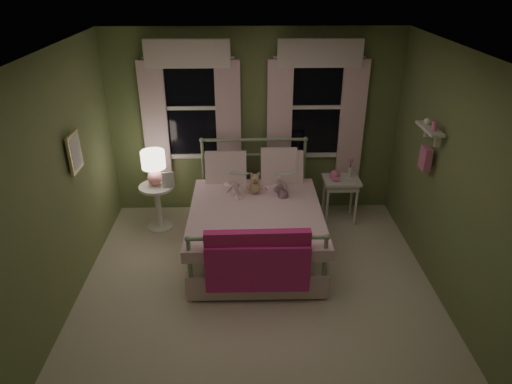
{
  "coord_description": "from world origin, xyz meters",
  "views": [
    {
      "loc": [
        -0.12,
        -3.98,
        3.32
      ],
      "look_at": [
        -0.01,
        0.6,
        1.0
      ],
      "focal_mm": 32.0,
      "sensor_mm": 36.0,
      "label": 1
    }
  ],
  "objects_px": {
    "child_left": "(233,170)",
    "nightstand_right": "(341,185)",
    "child_right": "(276,172)",
    "teddy_bear": "(255,185)",
    "bed": "(256,224)",
    "nightstand_left": "(158,201)",
    "table_lamp": "(154,165)"
  },
  "relations": [
    {
      "from": "child_left",
      "to": "child_right",
      "type": "height_order",
      "value": "child_left"
    },
    {
      "from": "table_lamp",
      "to": "child_left",
      "type": "bearing_deg",
      "value": -7.78
    },
    {
      "from": "nightstand_left",
      "to": "bed",
      "type": "bearing_deg",
      "value": -23.49
    },
    {
      "from": "child_left",
      "to": "table_lamp",
      "type": "distance_m",
      "value": 1.05
    },
    {
      "from": "child_right",
      "to": "child_left",
      "type": "bearing_deg",
      "value": -12.84
    },
    {
      "from": "child_left",
      "to": "nightstand_right",
      "type": "xyz_separation_m",
      "value": [
        1.49,
        0.3,
        -0.38
      ]
    },
    {
      "from": "child_right",
      "to": "table_lamp",
      "type": "distance_m",
      "value": 1.6
    },
    {
      "from": "child_left",
      "to": "child_right",
      "type": "distance_m",
      "value": 0.56
    },
    {
      "from": "child_left",
      "to": "teddy_bear",
      "type": "distance_m",
      "value": 0.35
    },
    {
      "from": "child_right",
      "to": "bed",
      "type": "bearing_deg",
      "value": 44.76
    },
    {
      "from": "teddy_bear",
      "to": "bed",
      "type": "bearing_deg",
      "value": -88.85
    },
    {
      "from": "teddy_bear",
      "to": "nightstand_left",
      "type": "bearing_deg",
      "value": 167.16
    },
    {
      "from": "child_left",
      "to": "child_right",
      "type": "bearing_deg",
      "value": 166.14
    },
    {
      "from": "nightstand_left",
      "to": "nightstand_right",
      "type": "bearing_deg",
      "value": 3.62
    },
    {
      "from": "teddy_bear",
      "to": "nightstand_right",
      "type": "bearing_deg",
      "value": 20.84
    },
    {
      "from": "bed",
      "to": "nightstand_left",
      "type": "distance_m",
      "value": 1.44
    },
    {
      "from": "bed",
      "to": "child_left",
      "type": "xyz_separation_m",
      "value": [
        -0.29,
        0.43,
        0.55
      ]
    },
    {
      "from": "nightstand_left",
      "to": "child_left",
      "type": "bearing_deg",
      "value": -7.78
    },
    {
      "from": "bed",
      "to": "teddy_bear",
      "type": "xyz_separation_m",
      "value": [
        -0.01,
        0.27,
        0.42
      ]
    },
    {
      "from": "bed",
      "to": "teddy_bear",
      "type": "bearing_deg",
      "value": 91.15
    },
    {
      "from": "nightstand_left",
      "to": "table_lamp",
      "type": "bearing_deg",
      "value": 135.0
    },
    {
      "from": "nightstand_right",
      "to": "nightstand_left",
      "type": "bearing_deg",
      "value": -176.38
    },
    {
      "from": "child_left",
      "to": "table_lamp",
      "type": "relative_size",
      "value": 1.5
    },
    {
      "from": "child_left",
      "to": "child_right",
      "type": "xyz_separation_m",
      "value": [
        0.56,
        0.0,
        -0.03
      ]
    },
    {
      "from": "child_left",
      "to": "nightstand_left",
      "type": "bearing_deg",
      "value": -21.64
    },
    {
      "from": "child_left",
      "to": "nightstand_right",
      "type": "bearing_deg",
      "value": 177.59
    },
    {
      "from": "child_left",
      "to": "nightstand_right",
      "type": "distance_m",
      "value": 1.56
    },
    {
      "from": "bed",
      "to": "child_right",
      "type": "relative_size",
      "value": 3.08
    },
    {
      "from": "nightstand_left",
      "to": "nightstand_right",
      "type": "distance_m",
      "value": 2.53
    },
    {
      "from": "nightstand_left",
      "to": "nightstand_right",
      "type": "height_order",
      "value": "same"
    },
    {
      "from": "teddy_bear",
      "to": "child_right",
      "type": "bearing_deg",
      "value": 29.5
    },
    {
      "from": "nightstand_left",
      "to": "table_lamp",
      "type": "relative_size",
      "value": 1.36
    }
  ]
}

